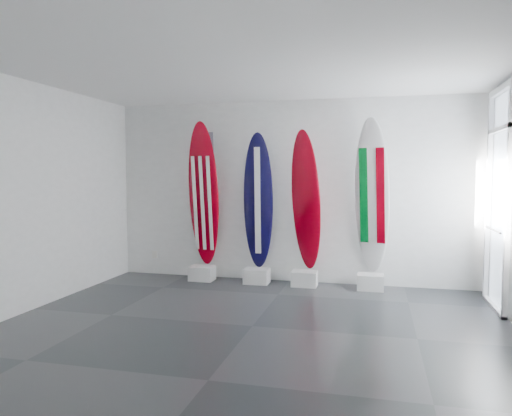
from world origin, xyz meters
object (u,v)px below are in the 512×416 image
(surfboard_swiss, at_px, (306,201))
(surfboard_italy, at_px, (372,196))
(surfboard_usa, at_px, (204,194))
(surfboard_navy, at_px, (258,201))

(surfboard_swiss, xyz_separation_m, surfboard_italy, (1.03, 0.00, 0.08))
(surfboard_swiss, distance_m, surfboard_italy, 1.03)
(surfboard_usa, xyz_separation_m, surfboard_navy, (0.95, 0.00, -0.10))
(surfboard_usa, relative_size, surfboard_italy, 1.00)
(surfboard_usa, distance_m, surfboard_navy, 0.96)
(surfboard_italy, bearing_deg, surfboard_usa, -163.92)
(surfboard_swiss, bearing_deg, surfboard_italy, 20.93)
(surfboard_usa, bearing_deg, surfboard_navy, 6.12)
(surfboard_usa, relative_size, surfboard_navy, 1.09)
(surfboard_italy, bearing_deg, surfboard_navy, -163.92)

